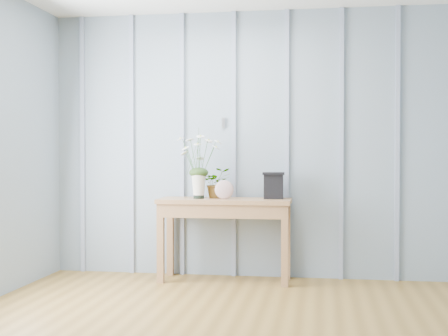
% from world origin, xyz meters
% --- Properties ---
extents(room_shell, '(4.00, 4.50, 2.50)m').
position_xyz_m(room_shell, '(-0.00, 0.92, 1.99)').
color(room_shell, '#8495A5').
rests_on(room_shell, ground).
extents(sideboard, '(1.20, 0.45, 0.75)m').
position_xyz_m(sideboard, '(-0.30, 1.99, 0.64)').
color(sideboard, olive).
rests_on(sideboard, ground).
extents(daisy_vase, '(0.43, 0.33, 0.61)m').
position_xyz_m(daisy_vase, '(-0.53, 1.96, 1.13)').
color(daisy_vase, black).
rests_on(daisy_vase, sideboard).
extents(spider_plant, '(0.31, 0.29, 0.28)m').
position_xyz_m(spider_plant, '(-0.39, 2.08, 0.89)').
color(spider_plant, '#213B15').
rests_on(spider_plant, sideboard).
extents(felt_disc_vessel, '(0.17, 0.07, 0.17)m').
position_xyz_m(felt_disc_vessel, '(-0.29, 1.93, 0.84)').
color(felt_disc_vessel, '#894C5A').
rests_on(felt_disc_vessel, sideboard).
extents(carved_box, '(0.20, 0.16, 0.24)m').
position_xyz_m(carved_box, '(0.14, 2.04, 0.87)').
color(carved_box, black).
rests_on(carved_box, sideboard).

